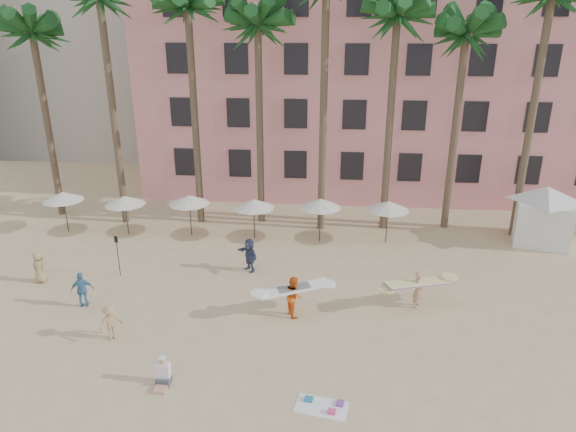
# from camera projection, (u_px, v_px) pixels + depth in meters

# --- Properties ---
(ground) EXTENTS (120.00, 120.00, 0.00)m
(ground) POSITION_uv_depth(u_px,v_px,m) (231.00, 365.00, 19.94)
(ground) COLOR #D1B789
(ground) RESTS_ON ground
(pink_hotel) EXTENTS (35.00, 14.00, 16.00)m
(pink_hotel) POSITION_uv_depth(u_px,v_px,m) (378.00, 82.00, 40.71)
(pink_hotel) COLOR pink
(pink_hotel) RESTS_ON ground
(palm_row) EXTENTS (44.40, 5.40, 16.30)m
(palm_row) POSITION_uv_depth(u_px,v_px,m) (282.00, 13.00, 29.27)
(palm_row) COLOR brown
(palm_row) RESTS_ON ground
(umbrella_row) EXTENTS (22.50, 2.70, 2.73)m
(umbrella_row) POSITION_uv_depth(u_px,v_px,m) (221.00, 201.00, 31.01)
(umbrella_row) COLOR #332B23
(umbrella_row) RESTS_ON ground
(cabana) EXTENTS (5.50, 5.50, 3.50)m
(cabana) POSITION_uv_depth(u_px,v_px,m) (544.00, 210.00, 30.44)
(cabana) COLOR silver
(cabana) RESTS_ON ground
(beach_towel) EXTENTS (1.95, 1.30, 0.14)m
(beach_towel) POSITION_uv_depth(u_px,v_px,m) (323.00, 406.00, 17.76)
(beach_towel) COLOR white
(beach_towel) RESTS_ON ground
(carrier_yellow) EXTENTS (3.36, 2.13, 1.78)m
(carrier_yellow) POSITION_uv_depth(u_px,v_px,m) (419.00, 287.00, 23.69)
(carrier_yellow) COLOR tan
(carrier_yellow) RESTS_ON ground
(carrier_white) EXTENTS (3.26, 1.86, 1.90)m
(carrier_white) POSITION_uv_depth(u_px,v_px,m) (294.00, 295.00, 23.04)
(carrier_white) COLOR orange
(carrier_white) RESTS_ON ground
(beachgoers) EXTENTS (11.65, 8.25, 1.84)m
(beachgoers) POSITION_uv_depth(u_px,v_px,m) (154.00, 277.00, 24.96)
(beachgoers) COLOR tan
(beachgoers) RESTS_ON ground
(paddle) EXTENTS (0.18, 0.04, 2.23)m
(paddle) POSITION_uv_depth(u_px,v_px,m) (117.00, 251.00, 26.52)
(paddle) COLOR black
(paddle) RESTS_ON ground
(seated_man) EXTENTS (0.49, 0.86, 1.12)m
(seated_man) POSITION_uv_depth(u_px,v_px,m) (163.00, 375.00, 18.76)
(seated_man) COLOR #3F3F4C
(seated_man) RESTS_ON ground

